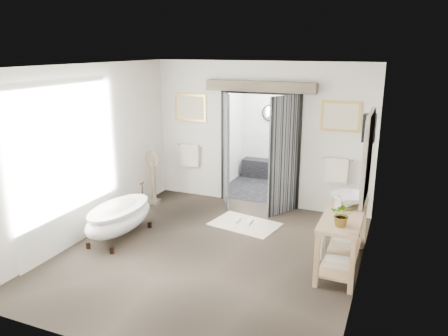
{
  "coord_description": "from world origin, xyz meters",
  "views": [
    {
      "loc": [
        2.63,
        -5.73,
        3.16
      ],
      "look_at": [
        0.0,
        0.6,
        1.25
      ],
      "focal_mm": 35.0,
      "sensor_mm": 36.0,
      "label": 1
    }
  ],
  "objects": [
    {
      "name": "basin",
      "position": [
        1.99,
        0.69,
        0.94
      ],
      "size": [
        0.58,
        0.58,
        0.19
      ],
      "primitive_type": "imported",
      "rotation": [
        0.0,
        0.0,
        0.08
      ],
      "color": "white",
      "rests_on": "vanity"
    },
    {
      "name": "ground_plane",
      "position": [
        0.0,
        0.0,
        0.0
      ],
      "size": [
        5.0,
        5.0,
        0.0
      ],
      "primitive_type": "plane",
      "color": "#493C30"
    },
    {
      "name": "soap_bottle_b",
      "position": [
        1.95,
        1.1,
        0.92
      ],
      "size": [
        0.15,
        0.15,
        0.15
      ],
      "primitive_type": "imported",
      "rotation": [
        0.0,
        0.0,
        -0.39
      ],
      "color": "gray",
      "rests_on": "vanity"
    },
    {
      "name": "clawfoot_tub",
      "position": [
        -1.65,
        -0.05,
        0.38
      ],
      "size": [
        0.7,
        1.58,
        0.77
      ],
      "color": "black",
      "rests_on": "ground_plane"
    },
    {
      "name": "pedestal_mirror",
      "position": [
        -2.01,
        1.64,
        0.49
      ],
      "size": [
        0.34,
        0.22,
        1.15
      ],
      "color": "#6C5E4B",
      "rests_on": "ground_plane"
    },
    {
      "name": "soap_bottle_a",
      "position": [
        1.87,
        0.49,
        0.95
      ],
      "size": [
        0.1,
        0.1,
        0.21
      ],
      "primitive_type": "imported",
      "rotation": [
        0.0,
        0.0,
        -0.07
      ],
      "color": "gray",
      "rests_on": "vanity"
    },
    {
      "name": "vanity",
      "position": [
        1.95,
        0.37,
        0.51
      ],
      "size": [
        0.57,
        1.6,
        0.85
      ],
      "color": "tan",
      "rests_on": "ground_plane"
    },
    {
      "name": "rug",
      "position": [
        0.13,
        1.3,
        0.01
      ],
      "size": [
        1.33,
        1.01,
        0.01
      ],
      "primitive_type": "cube",
      "rotation": [
        0.0,
        0.0,
        -0.19
      ],
      "color": "beige",
      "rests_on": "ground_plane"
    },
    {
      "name": "shower_room",
      "position": [
        0.0,
        3.99,
        0.91
      ],
      "size": [
        2.22,
        2.01,
        2.51
      ],
      "color": "black",
      "rests_on": "ground_plane"
    },
    {
      "name": "slippers",
      "position": [
        0.06,
        1.35,
        0.04
      ],
      "size": [
        0.34,
        0.26,
        0.05
      ],
      "color": "silver",
      "rests_on": "rug"
    },
    {
      "name": "room_shell",
      "position": [
        -0.04,
        -0.12,
        1.86
      ],
      "size": [
        4.52,
        5.02,
        2.91
      ],
      "color": "beige",
      "rests_on": "ground_plane"
    },
    {
      "name": "plant",
      "position": [
        2.01,
        -0.15,
        1.02
      ],
      "size": [
        0.31,
        0.27,
        0.33
      ],
      "primitive_type": "imported",
      "rotation": [
        0.0,
        0.0,
        0.04
      ],
      "color": "gray",
      "rests_on": "vanity"
    },
    {
      "name": "back_wall_dressing",
      "position": [
        0.0,
        2.32,
        1.56
      ],
      "size": [
        3.82,
        0.76,
        2.52
      ],
      "color": "black",
      "rests_on": "ground_plane"
    }
  ]
}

